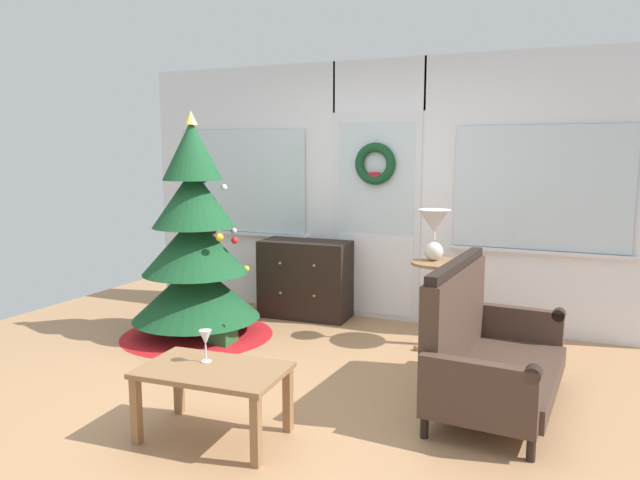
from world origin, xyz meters
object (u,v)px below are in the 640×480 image
object	(u,v)px
side_table	(439,287)
gift_box	(221,333)
wine_glass	(205,339)
christmas_tree	(195,256)
settee_sofa	(483,350)
coffee_table	(213,378)
table_lamp	(434,228)
dresser_cabinet	(305,279)

from	to	relation	value
side_table	gift_box	size ratio (longest dim) A/B	3.29
wine_glass	gift_box	distance (m)	1.68
christmas_tree	gift_box	distance (m)	0.74
christmas_tree	side_table	size ratio (longest dim) A/B	2.73
settee_sofa	side_table	bearing A→B (deg)	116.71
christmas_tree	coffee_table	distance (m)	2.10
settee_sofa	coffee_table	world-z (taller)	settee_sofa
settee_sofa	table_lamp	distance (m)	1.44
side_table	coffee_table	bearing A→B (deg)	-110.16
table_lamp	dresser_cabinet	bearing A→B (deg)	166.21
settee_sofa	gift_box	xyz separation A→B (m)	(-2.27, 0.34, -0.26)
settee_sofa	wine_glass	size ratio (longest dim) A/B	7.40
side_table	coffee_table	size ratio (longest dim) A/B	0.85
side_table	gift_box	xyz separation A→B (m)	(-1.72, -0.75, -0.41)
side_table	table_lamp	size ratio (longest dim) A/B	1.68
dresser_cabinet	side_table	bearing A→B (deg)	-14.74
coffee_table	gift_box	distance (m)	1.74
christmas_tree	wine_glass	distance (m)	1.96
coffee_table	wine_glass	xyz separation A→B (m)	(-0.09, 0.07, 0.21)
settee_sofa	coffee_table	size ratio (longest dim) A/B	1.65
christmas_tree	dresser_cabinet	size ratio (longest dim) A/B	2.19
coffee_table	christmas_tree	bearing A→B (deg)	127.88
christmas_tree	gift_box	xyz separation A→B (m)	(0.36, -0.16, -0.62)
dresser_cabinet	wine_glass	bearing A→B (deg)	-78.13
dresser_cabinet	coffee_table	bearing A→B (deg)	-76.48
christmas_tree	coffee_table	bearing A→B (deg)	-52.12
side_table	gift_box	world-z (taller)	side_table
side_table	gift_box	distance (m)	1.92
gift_box	side_table	bearing A→B (deg)	23.63
gift_box	dresser_cabinet	bearing A→B (deg)	76.07
side_table	gift_box	bearing A→B (deg)	-156.37
table_lamp	wine_glass	size ratio (longest dim) A/B	2.26
table_lamp	gift_box	world-z (taller)	table_lamp
christmas_tree	side_table	bearing A→B (deg)	15.81
coffee_table	dresser_cabinet	bearing A→B (deg)	103.52
christmas_tree	coffee_table	xyz separation A→B (m)	(1.27, -1.63, -0.37)
christmas_tree	side_table	xyz separation A→B (m)	(2.08, 0.59, -0.21)
gift_box	coffee_table	bearing A→B (deg)	-58.32
table_lamp	coffee_table	xyz separation A→B (m)	(-0.76, -2.26, -0.66)
coffee_table	wine_glass	size ratio (longest dim) A/B	4.48
settee_sofa	gift_box	distance (m)	2.31
table_lamp	side_table	bearing A→B (deg)	-33.69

